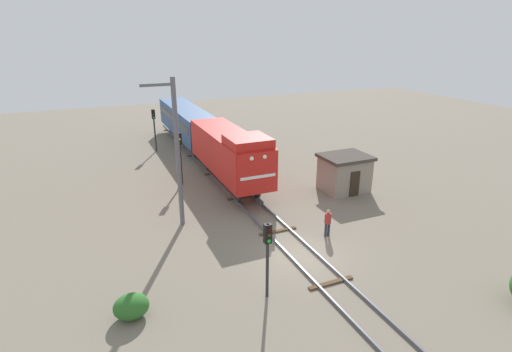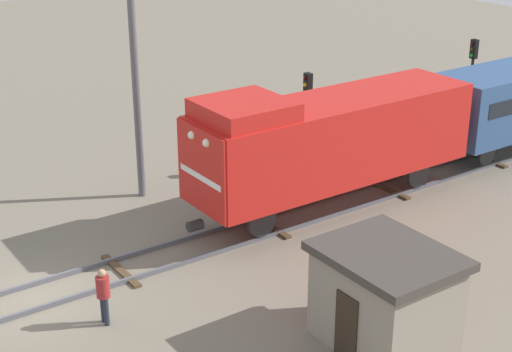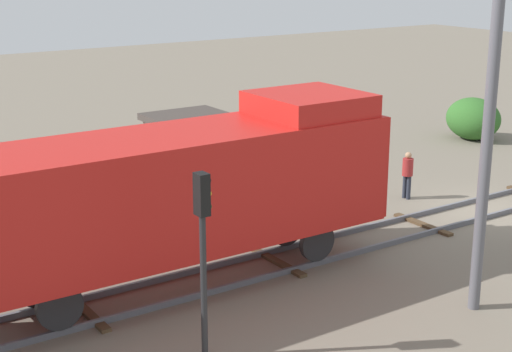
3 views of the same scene
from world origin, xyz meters
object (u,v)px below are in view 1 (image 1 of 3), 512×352
worker_near_track (328,221)px  relay_hut (344,173)px  traffic_signal_near (268,247)px  traffic_signal_far (154,123)px  passenger_car_leading (186,120)px  traffic_signal_mid (180,149)px  locomotive (230,151)px  catenary_mast (177,151)px

worker_near_track → relay_hut: relay_hut is taller
traffic_signal_near → traffic_signal_far: bearing=90.9°
relay_hut → traffic_signal_far: bearing=124.7°
traffic_signal_near → worker_near_track: bearing=33.6°
passenger_car_leading → worker_near_track: bearing=-84.1°
traffic_signal_mid → worker_near_track: 13.16m
traffic_signal_near → relay_hut: size_ratio=1.04×
locomotive → traffic_signal_near: size_ratio=3.18×
passenger_car_leading → worker_near_track: passenger_car_leading is taller
passenger_car_leading → relay_hut: bearing=-67.0°
traffic_signal_far → relay_hut: (11.10, -16.04, -1.52)m
traffic_signal_near → worker_near_track: size_ratio=2.15×
traffic_signal_near → catenary_mast: size_ratio=0.41×
traffic_signal_far → catenary_mast: size_ratio=0.47×
locomotive → traffic_signal_near: locomotive is taller
locomotive → relay_hut: bearing=-29.9°
worker_near_track → catenary_mast: 9.71m
traffic_signal_mid → relay_hut: (10.90, -6.02, -1.49)m
passenger_car_leading → traffic_signal_mid: (-3.40, -11.64, 0.35)m
traffic_signal_far → catenary_mast: (-1.46, -16.73, 1.84)m
traffic_signal_mid → passenger_car_leading: bearing=73.7°
traffic_signal_near → traffic_signal_far: traffic_signal_far is taller
locomotive → relay_hut: 8.76m
traffic_signal_far → passenger_car_leading: bearing=24.1°
worker_near_track → catenary_mast: catenary_mast is taller
traffic_signal_far → relay_hut: 19.57m
relay_hut → traffic_signal_near: bearing=-138.8°
worker_near_track → relay_hut: bearing=-24.0°
traffic_signal_mid → catenary_mast: 7.16m
traffic_signal_near → catenary_mast: (-1.86, 8.67, 2.19)m
traffic_signal_near → relay_hut: 14.27m
traffic_signal_near → relay_hut: bearing=41.2°
passenger_car_leading → traffic_signal_mid: traffic_signal_mid is taller
catenary_mast → relay_hut: catenary_mast is taller
traffic_signal_mid → relay_hut: size_ratio=1.18×
traffic_signal_near → locomotive: bearing=76.8°
traffic_signal_near → worker_near_track: (5.60, 3.72, -1.56)m
traffic_signal_far → relay_hut: bearing=-55.3°
traffic_signal_far → traffic_signal_near: bearing=-89.1°
locomotive → traffic_signal_near: bearing=-103.2°
relay_hut → locomotive: bearing=150.1°
passenger_car_leading → traffic_signal_mid: size_ratio=3.38×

